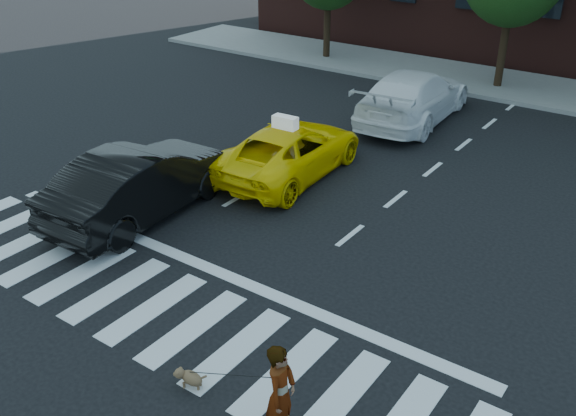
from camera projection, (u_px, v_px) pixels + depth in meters
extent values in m
plane|color=black|center=(153.00, 308.00, 11.78)|extent=(120.00, 120.00, 0.00)
cube|color=silver|center=(153.00, 307.00, 11.78)|extent=(13.00, 2.40, 0.01)
cube|color=silver|center=(211.00, 269.00, 12.94)|extent=(12.00, 0.30, 0.01)
cube|color=slate|center=(488.00, 82.00, 24.41)|extent=(30.00, 4.00, 0.15)
cylinder|color=black|center=(327.00, 21.00, 26.93)|extent=(0.28, 0.28, 3.25)
cylinder|color=black|center=(504.00, 41.00, 23.01)|extent=(0.28, 0.28, 3.55)
imported|color=yellow|center=(290.00, 150.00, 16.78)|extent=(2.48, 4.94, 1.34)
imported|color=black|center=(142.00, 182.00, 14.68)|extent=(2.04, 5.08, 1.64)
imported|color=white|center=(413.00, 96.00, 20.44)|extent=(2.69, 5.76, 1.63)
imported|color=#999999|center=(281.00, 394.00, 8.72)|extent=(0.50, 0.65, 1.58)
ellipsoid|color=#96694C|center=(192.00, 378.00, 9.88)|extent=(0.45, 0.34, 0.22)
sphere|color=#96694C|center=(180.00, 373.00, 9.89)|extent=(0.22, 0.22, 0.17)
sphere|color=#96694C|center=(176.00, 374.00, 9.92)|extent=(0.10, 0.10, 0.08)
cylinder|color=#96694C|center=(203.00, 377.00, 9.81)|extent=(0.12, 0.08, 0.10)
sphere|color=#96694C|center=(181.00, 369.00, 9.92)|extent=(0.08, 0.08, 0.06)
sphere|color=#96694C|center=(178.00, 373.00, 9.82)|extent=(0.08, 0.08, 0.06)
cylinder|color=#96694C|center=(184.00, 385.00, 9.92)|extent=(0.06, 0.06, 0.11)
cylinder|color=#96694C|center=(186.00, 381.00, 10.00)|extent=(0.06, 0.06, 0.11)
cylinder|color=#96694C|center=(198.00, 388.00, 9.87)|extent=(0.06, 0.06, 0.11)
cylinder|color=#96694C|center=(200.00, 383.00, 9.95)|extent=(0.06, 0.06, 0.11)
cube|color=white|center=(285.00, 122.00, 16.25)|extent=(0.66, 0.31, 0.32)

